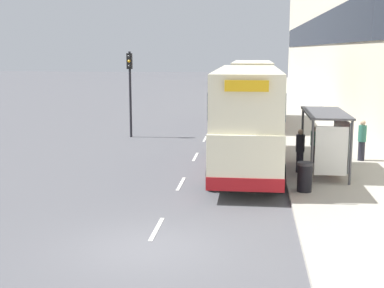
% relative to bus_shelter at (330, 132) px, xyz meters
% --- Properties ---
extents(ground_plane, '(220.00, 220.00, 0.00)m').
position_rel_bus_shelter_xyz_m(ground_plane, '(-5.77, -8.49, -1.88)').
color(ground_plane, '#515156').
extents(pavement, '(5.00, 93.00, 0.14)m').
position_rel_bus_shelter_xyz_m(pavement, '(0.73, 30.01, -1.81)').
color(pavement, '#A39E93').
rests_on(pavement, ground_plane).
extents(terrace_facade, '(3.10, 93.00, 15.41)m').
position_rel_bus_shelter_xyz_m(terrace_facade, '(4.72, 30.01, 5.82)').
color(terrace_facade, beige).
rests_on(terrace_facade, ground_plane).
extents(lane_mark_0, '(0.12, 2.00, 0.01)m').
position_rel_bus_shelter_xyz_m(lane_mark_0, '(-5.77, -6.95, -1.87)').
color(lane_mark_0, silver).
rests_on(lane_mark_0, ground_plane).
extents(lane_mark_1, '(0.12, 2.00, 0.01)m').
position_rel_bus_shelter_xyz_m(lane_mark_1, '(-5.77, -1.68, -1.87)').
color(lane_mark_1, silver).
rests_on(lane_mark_1, ground_plane).
extents(lane_mark_2, '(0.12, 2.00, 0.01)m').
position_rel_bus_shelter_xyz_m(lane_mark_2, '(-5.77, 3.60, -1.87)').
color(lane_mark_2, silver).
rests_on(lane_mark_2, ground_plane).
extents(lane_mark_3, '(0.12, 2.00, 0.01)m').
position_rel_bus_shelter_xyz_m(lane_mark_3, '(-5.77, 8.87, -1.87)').
color(lane_mark_3, silver).
rests_on(lane_mark_3, ground_plane).
extents(lane_mark_4, '(0.12, 2.00, 0.01)m').
position_rel_bus_shelter_xyz_m(lane_mark_4, '(-5.77, 14.15, -1.87)').
color(lane_mark_4, silver).
rests_on(lane_mark_4, ground_plane).
extents(bus_shelter, '(1.60, 4.20, 2.48)m').
position_rel_bus_shelter_xyz_m(bus_shelter, '(0.00, 0.00, 0.00)').
color(bus_shelter, '#4C4C51').
rests_on(bus_shelter, ground_plane).
extents(double_decker_bus_near, '(2.85, 10.79, 4.30)m').
position_rel_bus_shelter_xyz_m(double_decker_bus_near, '(-3.30, 0.98, 0.41)').
color(double_decker_bus_near, beige).
rests_on(double_decker_bus_near, ground_plane).
extents(double_decker_bus_ahead, '(2.85, 10.22, 4.30)m').
position_rel_bus_shelter_xyz_m(double_decker_bus_ahead, '(-3.14, 14.71, 0.41)').
color(double_decker_bus_ahead, beige).
rests_on(double_decker_bus_ahead, ground_plane).
extents(car_0, '(1.96, 3.93, 1.66)m').
position_rel_bus_shelter_xyz_m(car_0, '(-3.16, 50.99, -1.05)').
color(car_0, navy).
rests_on(car_0, ground_plane).
extents(car_1, '(2.06, 3.99, 1.74)m').
position_rel_bus_shelter_xyz_m(car_1, '(-3.12, 44.10, -1.02)').
color(car_1, maroon).
rests_on(car_1, ground_plane).
extents(car_2, '(1.98, 3.98, 1.68)m').
position_rel_bus_shelter_xyz_m(car_2, '(-3.81, 33.43, -1.04)').
color(car_2, silver).
rests_on(car_2, ground_plane).
extents(car_3, '(2.00, 4.04, 1.81)m').
position_rel_bus_shelter_xyz_m(car_3, '(-8.05, 59.25, -0.99)').
color(car_3, black).
rests_on(car_3, ground_plane).
extents(pedestrian_at_shelter, '(0.32, 0.32, 1.59)m').
position_rel_bus_shelter_xyz_m(pedestrian_at_shelter, '(-0.35, 2.34, -0.92)').
color(pedestrian_at_shelter, '#23232D').
rests_on(pedestrian_at_shelter, ground_plane).
extents(pedestrian_1, '(0.36, 0.36, 1.83)m').
position_rel_bus_shelter_xyz_m(pedestrian_1, '(1.83, 2.95, -0.80)').
color(pedestrian_1, '#23232D').
rests_on(pedestrian_1, ground_plane).
extents(pedestrian_2, '(0.36, 0.36, 1.81)m').
position_rel_bus_shelter_xyz_m(pedestrian_2, '(0.58, 2.24, -0.81)').
color(pedestrian_2, '#23232D').
rests_on(pedestrian_2, ground_plane).
extents(pedestrian_3, '(0.35, 0.35, 1.78)m').
position_rel_bus_shelter_xyz_m(pedestrian_3, '(-1.14, 0.22, -0.82)').
color(pedestrian_3, '#23232D').
rests_on(pedestrian_3, ground_plane).
extents(litter_bin, '(0.55, 0.55, 1.05)m').
position_rel_bus_shelter_xyz_m(litter_bin, '(-1.22, -2.79, -1.21)').
color(litter_bin, black).
rests_on(litter_bin, ground_plane).
extents(traffic_light_far_kerb, '(0.30, 0.32, 4.98)m').
position_rel_bus_shelter_xyz_m(traffic_light_far_kerb, '(-10.17, 9.06, 1.47)').
color(traffic_light_far_kerb, black).
rests_on(traffic_light_far_kerb, ground_plane).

